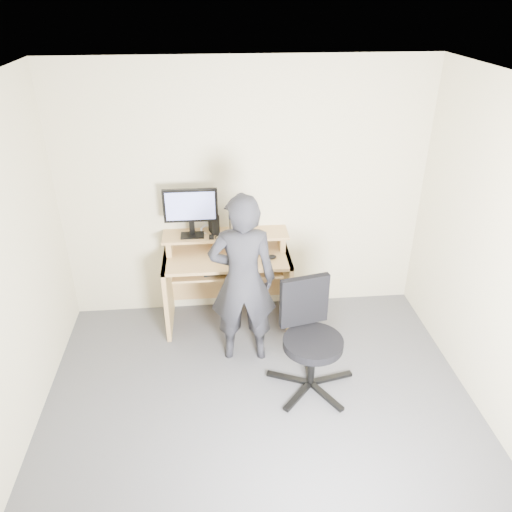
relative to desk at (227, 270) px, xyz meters
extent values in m
plane|color=#595A5F|center=(0.20, -1.53, -0.55)|extent=(3.50, 3.50, 0.00)
cube|color=beige|center=(0.20, 0.22, 0.70)|extent=(3.50, 0.02, 2.50)
cube|color=white|center=(0.20, -1.53, 1.95)|extent=(3.50, 3.50, 0.02)
cube|color=tan|center=(-0.58, -0.08, -0.17)|extent=(0.04, 0.60, 0.75)
cube|color=tan|center=(0.58, -0.08, -0.17)|extent=(0.04, 0.60, 0.75)
cube|color=tan|center=(0.00, -0.08, 0.19)|extent=(1.20, 0.60, 0.03)
cube|color=tan|center=(0.00, -0.16, 0.09)|extent=(1.02, 0.38, 0.02)
cube|color=tan|center=(-0.54, 0.07, 0.28)|extent=(0.05, 0.28, 0.15)
cube|color=tan|center=(0.54, 0.07, 0.28)|extent=(0.05, 0.28, 0.15)
cube|color=tan|center=(0.00, 0.07, 0.35)|extent=(1.20, 0.30, 0.02)
cube|color=tan|center=(0.00, 0.21, -0.12)|extent=(1.20, 0.03, 0.65)
cube|color=black|center=(-0.31, 0.05, 0.37)|extent=(0.22, 0.14, 0.02)
cube|color=black|center=(-0.31, 0.07, 0.45)|extent=(0.05, 0.04, 0.14)
cube|color=black|center=(-0.31, 0.04, 0.68)|extent=(0.50, 0.04, 0.32)
cube|color=#7F8BDC|center=(-0.31, 0.02, 0.68)|extent=(0.45, 0.01, 0.27)
cube|color=black|center=(-0.11, 0.10, 0.46)|extent=(0.11, 0.15, 0.20)
cylinder|color=silver|center=(0.08, 0.08, 0.46)|extent=(0.11, 0.11, 0.20)
cube|color=black|center=(0.30, 0.01, 0.37)|extent=(0.09, 0.14, 0.01)
cube|color=black|center=(-0.14, -0.03, 0.38)|extent=(0.05, 0.04, 0.03)
torus|color=silver|center=(-0.16, 0.15, 0.37)|extent=(0.19, 0.19, 0.06)
cube|color=black|center=(-0.01, -0.17, 0.12)|extent=(0.48, 0.26, 0.03)
ellipsoid|color=black|center=(0.41, -0.18, 0.22)|extent=(0.11, 0.08, 0.04)
cube|color=black|center=(0.84, -1.05, -0.51)|extent=(0.38, 0.13, 0.03)
cube|color=black|center=(0.67, -0.90, -0.51)|extent=(0.08, 0.38, 0.03)
cube|color=black|center=(0.47, -1.02, -0.51)|extent=(0.36, 0.19, 0.03)
cube|color=black|center=(0.52, -1.24, -0.51)|extent=(0.28, 0.31, 0.03)
cube|color=black|center=(0.75, -1.27, -0.51)|extent=(0.23, 0.35, 0.03)
cylinder|color=black|center=(0.65, -1.10, -0.30)|extent=(0.06, 0.06, 0.39)
cylinder|color=black|center=(0.65, -1.10, -0.09)|extent=(0.49, 0.49, 0.07)
cube|color=black|center=(0.60, -0.89, 0.19)|extent=(0.42, 0.15, 0.44)
imported|color=black|center=(0.12, -0.61, 0.25)|extent=(0.60, 0.41, 1.59)
camera|label=1|loc=(-0.11, -4.23, 2.46)|focal=35.00mm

